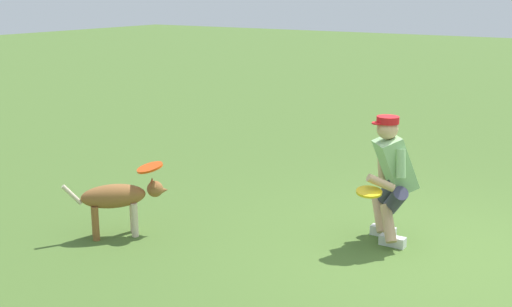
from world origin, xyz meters
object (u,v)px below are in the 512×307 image
Objects in this scene: person at (391,175)px; frisbee_flying at (150,167)px; frisbee_held at (369,192)px; dog at (119,198)px.

person is 2.46m from frisbee_flying.
frisbee_flying is 2.25m from frisbee_held.
person is 2.78m from dog.
dog is 3.08× the size of frisbee_flying.
frisbee_held is (0.07, 0.38, -0.09)m from person.
frisbee_flying is 1.11× the size of frisbee_held.
dog is (2.40, 1.38, -0.29)m from person.
frisbee_held is at bearing 38.35° from person.
person is at bearing -100.21° from frisbee_held.
frisbee_flying reaches higher than dog.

